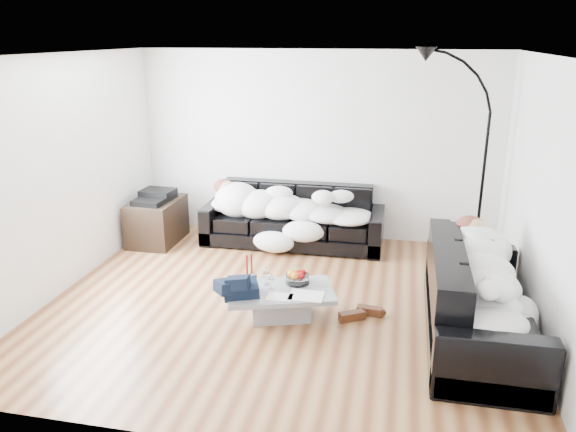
% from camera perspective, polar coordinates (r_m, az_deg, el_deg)
% --- Properties ---
extents(ground, '(5.00, 5.00, 0.00)m').
position_cam_1_polar(ground, '(6.17, -0.58, -8.82)').
color(ground, brown).
rests_on(ground, ground).
extents(wall_back, '(5.00, 0.02, 2.60)m').
position_cam_1_polar(wall_back, '(7.86, 2.94, 7.10)').
color(wall_back, silver).
rests_on(wall_back, ground).
extents(wall_left, '(0.02, 4.50, 2.60)m').
position_cam_1_polar(wall_left, '(6.69, -22.07, 3.84)').
color(wall_left, silver).
rests_on(wall_left, ground).
extents(wall_right, '(0.02, 4.50, 2.60)m').
position_cam_1_polar(wall_right, '(5.73, 24.59, 1.31)').
color(wall_right, silver).
rests_on(wall_right, ground).
extents(ceiling, '(5.00, 5.00, 0.00)m').
position_cam_1_polar(ceiling, '(5.51, -0.67, 16.07)').
color(ceiling, white).
rests_on(ceiling, ground).
extents(sofa_back, '(2.46, 0.85, 0.80)m').
position_cam_1_polar(sofa_back, '(7.71, 0.50, -0.02)').
color(sofa_back, black).
rests_on(sofa_back, ground).
extents(sofa_right, '(0.94, 2.20, 0.89)m').
position_cam_1_polar(sofa_right, '(5.62, 19.01, -7.68)').
color(sofa_right, black).
rests_on(sofa_right, ground).
extents(sleeper_back, '(2.08, 0.72, 0.42)m').
position_cam_1_polar(sleeper_back, '(7.59, 0.43, 1.49)').
color(sleeper_back, white).
rests_on(sleeper_back, sofa_back).
extents(sleeper_right, '(0.80, 1.88, 0.46)m').
position_cam_1_polar(sleeper_right, '(5.54, 19.22, -5.76)').
color(sleeper_right, white).
rests_on(sleeper_right, sofa_right).
extents(teal_cushion, '(0.42, 0.38, 0.20)m').
position_cam_1_polar(teal_cushion, '(6.13, 18.02, -2.61)').
color(teal_cushion, '#0B4B52').
rests_on(teal_cushion, sofa_right).
extents(coffee_table, '(1.21, 0.92, 0.31)m').
position_cam_1_polar(coffee_table, '(5.82, -0.75, -8.89)').
color(coffee_table, '#939699').
rests_on(coffee_table, ground).
extents(fruit_bowl, '(0.30, 0.30, 0.16)m').
position_cam_1_polar(fruit_bowl, '(5.86, 0.97, -6.14)').
color(fruit_bowl, white).
rests_on(fruit_bowl, coffee_table).
extents(wine_glass_a, '(0.09, 0.09, 0.18)m').
position_cam_1_polar(wine_glass_a, '(5.83, -2.20, -6.13)').
color(wine_glass_a, white).
rests_on(wine_glass_a, coffee_table).
extents(wine_glass_b, '(0.07, 0.07, 0.16)m').
position_cam_1_polar(wine_glass_b, '(5.77, -3.46, -6.55)').
color(wine_glass_b, white).
rests_on(wine_glass_b, coffee_table).
extents(wine_glass_c, '(0.08, 0.08, 0.15)m').
position_cam_1_polar(wine_glass_c, '(5.74, -1.71, -6.68)').
color(wine_glass_c, white).
rests_on(wine_glass_c, coffee_table).
extents(candle_left, '(0.06, 0.06, 0.26)m').
position_cam_1_polar(candle_left, '(5.97, -4.19, -5.16)').
color(candle_left, maroon).
rests_on(candle_left, coffee_table).
extents(candle_right, '(0.05, 0.05, 0.25)m').
position_cam_1_polar(candle_right, '(6.00, -3.72, -5.06)').
color(candle_right, maroon).
rests_on(candle_right, coffee_table).
extents(newspaper_a, '(0.34, 0.26, 0.01)m').
position_cam_1_polar(newspaper_a, '(5.62, 1.87, -8.06)').
color(newspaper_a, silver).
rests_on(newspaper_a, coffee_table).
extents(newspaper_b, '(0.26, 0.19, 0.01)m').
position_cam_1_polar(newspaper_b, '(5.59, -0.84, -8.19)').
color(newspaper_b, silver).
rests_on(newspaper_b, coffee_table).
extents(navy_jacket, '(0.45, 0.42, 0.18)m').
position_cam_1_polar(navy_jacket, '(5.57, -5.45, -6.50)').
color(navy_jacket, black).
rests_on(navy_jacket, coffee_table).
extents(shoes, '(0.52, 0.44, 0.10)m').
position_cam_1_polar(shoes, '(5.91, 7.33, -9.76)').
color(shoes, '#472311').
rests_on(shoes, ground).
extents(av_cabinet, '(0.60, 0.88, 0.60)m').
position_cam_1_polar(av_cabinet, '(8.04, -13.18, -0.50)').
color(av_cabinet, black).
rests_on(av_cabinet, ground).
extents(stereo, '(0.46, 0.37, 0.13)m').
position_cam_1_polar(stereo, '(7.93, -13.36, 2.00)').
color(stereo, black).
rests_on(stereo, av_cabinet).
extents(floor_lamp, '(0.89, 0.46, 2.32)m').
position_cam_1_polar(floor_lamp, '(7.36, 19.25, 4.25)').
color(floor_lamp, black).
rests_on(floor_lamp, ground).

